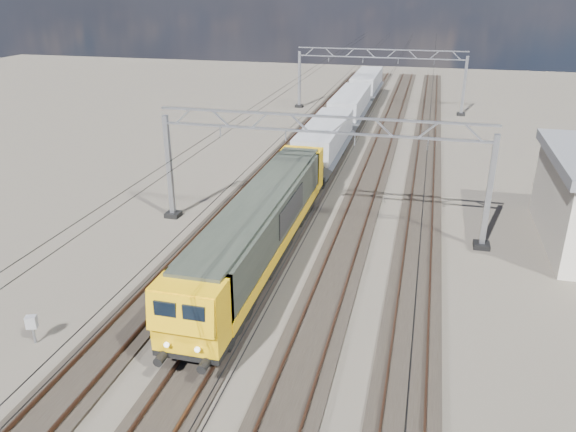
% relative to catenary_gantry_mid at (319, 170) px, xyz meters
% --- Properties ---
extents(ground, '(160.00, 160.00, 0.00)m').
position_rel_catenary_gantry_mid_xyz_m(ground, '(-0.00, -4.00, -3.91)').
color(ground, '#2A251F').
rests_on(ground, ground).
extents(track_outer_west, '(2.60, 140.00, 0.30)m').
position_rel_catenary_gantry_mid_xyz_m(track_outer_west, '(-6.00, -4.00, -3.83)').
color(track_outer_west, black).
rests_on(track_outer_west, ground).
extents(track_loco, '(2.60, 140.00, 0.30)m').
position_rel_catenary_gantry_mid_xyz_m(track_loco, '(-2.00, -4.00, -3.83)').
color(track_loco, black).
rests_on(track_loco, ground).
extents(track_inner_east, '(2.60, 140.00, 0.30)m').
position_rel_catenary_gantry_mid_xyz_m(track_inner_east, '(2.00, -4.00, -3.83)').
color(track_inner_east, black).
rests_on(track_inner_east, ground).
extents(track_outer_east, '(2.60, 140.00, 0.30)m').
position_rel_catenary_gantry_mid_xyz_m(track_outer_east, '(6.00, -4.00, -3.83)').
color(track_outer_east, black).
rests_on(track_outer_east, ground).
extents(catenary_gantry_mid, '(19.90, 0.90, 7.11)m').
position_rel_catenary_gantry_mid_xyz_m(catenary_gantry_mid, '(0.00, 0.00, 0.00)').
color(catenary_gantry_mid, '#9296A0').
rests_on(catenary_gantry_mid, ground).
extents(catenary_gantry_far, '(19.90, 0.90, 7.11)m').
position_rel_catenary_gantry_mid_xyz_m(catenary_gantry_far, '(0.00, 36.00, 0.00)').
color(catenary_gantry_far, '#9296A0').
rests_on(catenary_gantry_far, ground).
extents(overhead_wires, '(12.03, 140.00, 0.53)m').
position_rel_catenary_gantry_mid_xyz_m(overhead_wires, '(-0.00, 4.00, 1.84)').
color(overhead_wires, black).
rests_on(overhead_wires, ground).
extents(locomotive, '(2.76, 21.10, 3.62)m').
position_rel_catenary_gantry_mid_xyz_m(locomotive, '(-2.00, -4.99, -1.58)').
color(locomotive, black).
rests_on(locomotive, ground).
extents(hopper_wagon_lead, '(3.38, 13.00, 3.25)m').
position_rel_catenary_gantry_mid_xyz_m(hopper_wagon_lead, '(-2.00, 12.71, -1.67)').
color(hopper_wagon_lead, black).
rests_on(hopper_wagon_lead, ground).
extents(hopper_wagon_mid, '(3.38, 13.00, 3.25)m').
position_rel_catenary_gantry_mid_xyz_m(hopper_wagon_mid, '(-2.00, 26.91, -1.67)').
color(hopper_wagon_mid, black).
rests_on(hopper_wagon_mid, ground).
extents(hopper_wagon_third, '(3.38, 13.00, 3.25)m').
position_rel_catenary_gantry_mid_xyz_m(hopper_wagon_third, '(-2.00, 41.11, -1.67)').
color(hopper_wagon_third, black).
rests_on(hopper_wagon_third, ground).
extents(trackside_cabinet, '(0.52, 0.45, 1.29)m').
position_rel_catenary_gantry_mid_xyz_m(trackside_cabinet, '(-9.20, -14.17, -2.92)').
color(trackside_cabinet, '#9296A0').
rests_on(trackside_cabinet, ground).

